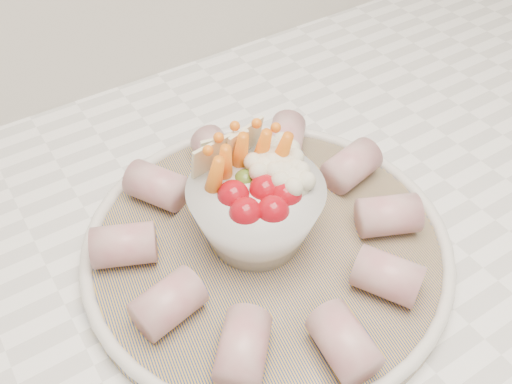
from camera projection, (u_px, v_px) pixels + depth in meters
serving_platter at (267, 245)px, 0.53m from camera, size 0.39×0.39×0.02m
veggie_bowl at (257, 203)px, 0.51m from camera, size 0.12×0.12×0.10m
cured_meat_rolls at (266, 229)px, 0.52m from camera, size 0.30×0.30×0.04m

